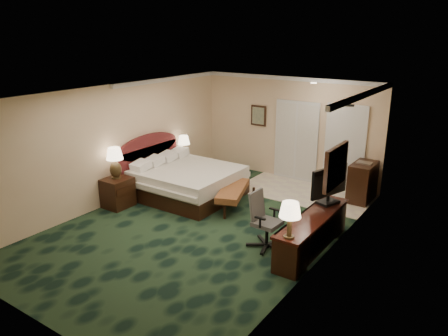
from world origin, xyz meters
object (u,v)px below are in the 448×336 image
Objects in this scene: bed at (188,182)px; lamp_far at (184,147)px; nightstand_far at (183,168)px; bed_bench at (233,198)px; minibar at (362,182)px; tv at (329,185)px; desk_chair at (267,221)px; desk at (312,233)px; nightstand_near at (118,193)px; lamp_near at (115,163)px.

bed is 1.48m from lamp_far.
nightstand_far reaches higher than bed_bench.
nightstand_far is 4.61m from minibar.
bed is at bearing -46.88° from lamp_far.
tv is 0.89× the size of desk_chair.
desk_chair reaches higher than bed.
bed_bench is 1.55× the size of minibar.
desk is (3.53, -0.83, -0.02)m from bed.
tv is at bearing -13.63° from nightstand_far.
desk_chair is at bearing -29.93° from nightstand_far.
nightstand_far is at bearing 134.59° from bed.
lamp_far is 0.26× the size of desk.
tv is at bearing 16.10° from nightstand_near.
nightstand_far is 0.60× the size of tv.
desk_chair is 1.15× the size of minibar.
nightstand_near is at bearing -33.06° from lamp_near.
desk is at bearing -22.37° from lamp_far.
bed_bench is (2.21, 1.38, -0.78)m from lamp_near.
minibar reaches higher than desk.
bed_bench is 1.34× the size of desk_chair.
minibar is (-0.00, 2.19, -0.57)m from tv.
minibar is at bearing 90.40° from desk.
bed_bench is 0.61× the size of desk.
lamp_near reaches higher than minibar.
nightstand_near is 2.46m from lamp_far.
nightstand_far is at bearing 152.33° from desk_chair.
tv reaches higher than bed_bench.
tv reaches higher than minibar.
lamp_near is at bearing -90.04° from lamp_far.
bed is 3.05m from desk_chair.
lamp_far is 4.87m from desk.
nightstand_far is at bearing 158.12° from desk.
bed reaches higher than nightstand_far.
minibar is at bearing 38.11° from nightstand_near.
desk is at bearing 7.17° from nightstand_near.
bed is at bearing 55.28° from lamp_near.
lamp_near is 3.79m from desk_chair.
bed_bench is (1.26, 0.01, -0.11)m from bed.
nightstand_near is 5.62m from minibar.
desk reaches higher than bed_bench.
nightstand_far is at bearing -175.09° from tv.
lamp_far is 0.67× the size of minibar.
bed is 1.27m from bed_bench.
bed is 1.36m from nightstand_far.
lamp_far is (-0.95, 1.01, 0.51)m from bed.
lamp_far is at bearing 78.18° from nightstand_far.
nightstand_far is at bearing -166.06° from minibar.
nightstand_far is (-0.04, 2.36, -0.05)m from nightstand_near.
tv is (4.47, -1.08, 0.75)m from nightstand_far.
lamp_far is (0.00, 2.38, -0.15)m from lamp_near.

